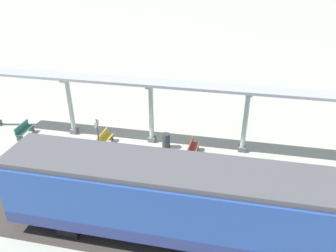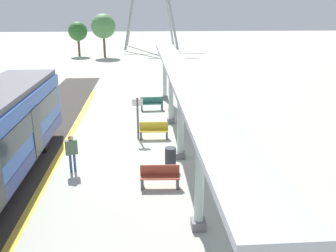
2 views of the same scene
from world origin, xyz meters
name	(u,v)px [view 1 (image 1 of 2)]	position (x,y,z in m)	size (l,w,h in m)	color
ground_plane	(142,165)	(0.00, 0.00, 0.00)	(176.00, 176.00, 0.00)	#A7AA9A
tactile_edge_strip	(126,198)	(-2.91, 0.00, 0.00)	(0.35, 28.48, 0.01)	yellow
trackbed	(113,225)	(-4.69, 0.00, 0.00)	(3.20, 40.48, 0.01)	#38332D
train_near_carriage	(178,201)	(-4.68, -2.85, 1.83)	(2.65, 13.85, 3.48)	#274EA3
canopy_pillar_second	(245,122)	(2.64, -5.45, 1.94)	(1.10, 0.44, 3.82)	slate
canopy_pillar_third	(151,113)	(2.64, 0.12, 1.94)	(1.10, 0.44, 3.82)	slate
canopy_pillar_fourth	(70,106)	(2.64, 5.42, 1.94)	(1.10, 0.44, 3.82)	slate
canopy_beam	(154,83)	(2.64, -0.07, 3.90)	(1.20, 23.31, 0.16)	#A8AAB2
bench_near_end	(192,148)	(1.58, -2.59, 0.44)	(1.52, 0.51, 0.86)	#9A3E2D
bench_mid_platform	(24,130)	(1.59, 8.37, 0.44)	(1.52, 0.51, 0.86)	#337164
bench_far_end	(104,139)	(1.54, 2.84, 0.44)	(1.52, 0.50, 0.86)	gold
trash_bin	(166,141)	(2.12, -0.91, 0.46)	(0.48, 0.48, 0.92)	#2B2D34
platform_info_sign	(98,133)	(0.73, 2.83, 1.33)	(0.56, 0.10, 2.20)	#4C4C51
passenger_waiting_near_edge	(151,172)	(-1.95, -1.03, 1.02)	(0.52, 0.36, 1.63)	#2A4786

